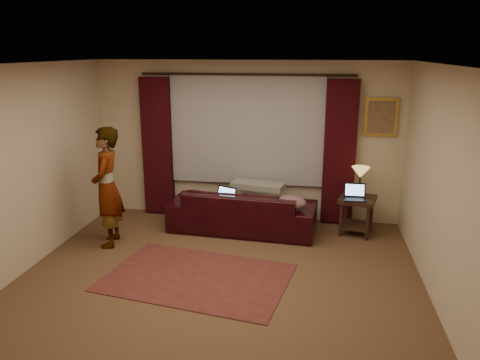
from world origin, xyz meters
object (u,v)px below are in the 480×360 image
Objects in this scene: tiffany_lamp at (360,181)px; person at (107,187)px; end_table at (356,216)px; laptop_sofa at (222,197)px; sofa at (243,202)px; laptop_table at (355,192)px.

person is at bearing -162.80° from tiffany_lamp.
laptop_sofa is at bearing -172.61° from end_table.
person is (-1.82, -0.86, 0.41)m from sofa.
person is at bearing -130.97° from laptop_sofa.
sofa is 5.14× the size of tiffany_lamp.
laptop_sofa is 1.07× the size of laptop_table.
sofa is 1.76m from end_table.
laptop_sofa is 2.09m from end_table.
sofa is 1.72m from laptop_table.
laptop_table reaches higher than end_table.
sofa is 2.05m from person.
laptop_table is 0.20× the size of person.
tiffany_lamp reaches higher than sofa.
end_table is (1.75, 0.12, -0.16)m from sofa.
tiffany_lamp is at bearing -167.96° from sofa.
laptop_table is 3.62m from person.
end_table is 0.34× the size of person.
laptop_sofa is 1.70m from person.
laptop_sofa is at bearing -177.93° from laptop_table.
end_table is 0.44m from laptop_table.
tiffany_lamp is 1.29× the size of laptop_table.
tiffany_lamp is 0.26× the size of person.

